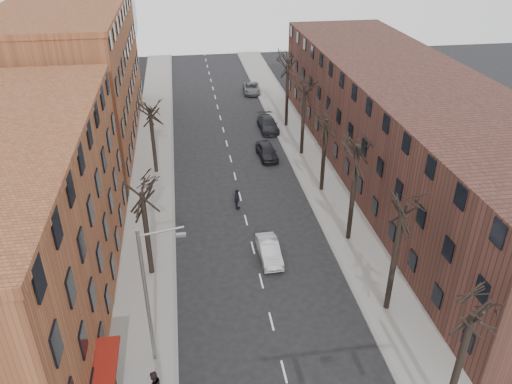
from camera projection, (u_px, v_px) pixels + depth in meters
name	position (u px, v px, depth m)	size (l,w,h in m)	color
sidewalk_left	(153.00, 168.00, 50.23)	(4.00, 90.00, 0.15)	gray
sidewalk_right	(307.00, 157.00, 52.34)	(4.00, 90.00, 0.15)	gray
building_left_far	(73.00, 78.00, 53.50)	(12.00, 28.00, 14.00)	brown
building_right	(406.00, 127.00, 46.67)	(12.00, 50.00, 10.00)	#4D2B24
tree_right_b	(386.00, 309.00, 32.53)	(5.20, 5.20, 10.80)	black
tree_right_c	(348.00, 239.00, 39.42)	(5.20, 5.20, 11.60)	black
tree_right_d	(321.00, 190.00, 46.30)	(5.20, 5.20, 10.00)	black
tree_right_e	(301.00, 154.00, 53.18)	(5.20, 5.20, 10.80)	black
tree_right_f	(286.00, 126.00, 60.07)	(5.20, 5.20, 11.60)	black
tree_left_a	(152.00, 273.00, 35.69)	(5.20, 5.20, 9.50)	black
tree_left_b	(157.00, 172.00, 49.45)	(5.20, 5.20, 9.50)	black
streetlight	(149.00, 292.00, 26.41)	(2.45, 0.22, 9.03)	slate
silver_sedan	(269.00, 251.00, 36.95)	(1.44, 4.12, 1.36)	#B1B4B8
parked_car_near	(267.00, 151.00, 52.04)	(1.77, 4.39, 1.50)	black
parked_car_mid	(268.00, 124.00, 58.66)	(2.05, 5.04, 1.46)	black
parked_car_far	(252.00, 88.00, 70.70)	(2.22, 4.81, 1.34)	#53565A
pedestrian_crossing	(237.00, 199.00, 42.96)	(1.12, 0.47, 1.92)	black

